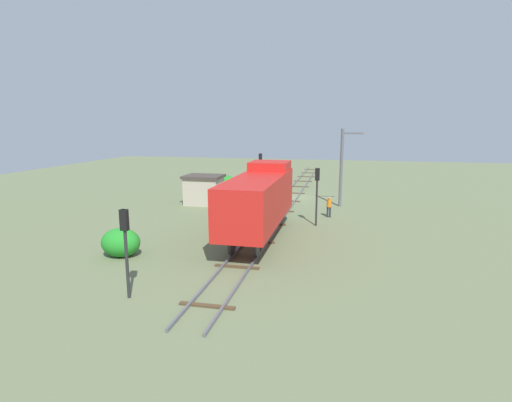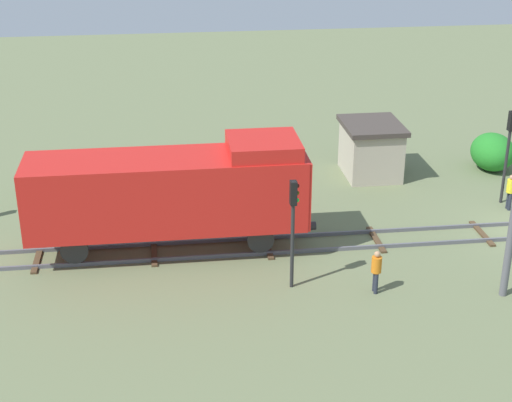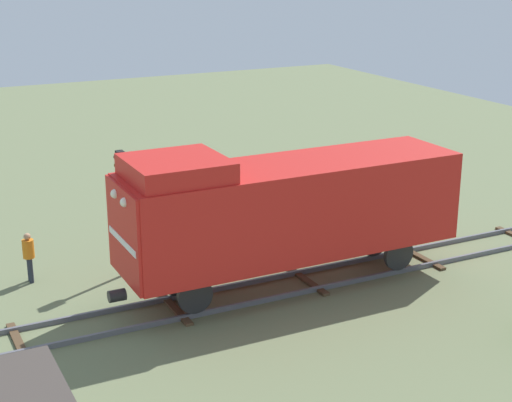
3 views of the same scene
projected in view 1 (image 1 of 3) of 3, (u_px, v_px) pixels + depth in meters
name	position (u px, v px, depth m)	size (l,w,h in m)	color
ground_plane	(291.00, 197.00, 41.13)	(90.00, 90.00, 0.00)	#66704C
railway_track	(291.00, 197.00, 41.12)	(2.40, 56.11, 0.16)	#595960
locomotive	(259.00, 197.00, 25.73)	(2.90, 11.60, 4.60)	red
traffic_signal_near	(260.00, 167.00, 41.13)	(0.32, 0.34, 4.45)	#262628
traffic_signal_mid	(317.00, 186.00, 29.08)	(0.32, 0.34, 4.29)	#262628
traffic_signal_far	(125.00, 237.00, 16.84)	(0.32, 0.34, 3.93)	#262628
worker_near_track	(268.00, 187.00, 41.35)	(0.38, 0.38, 1.70)	#262B38
worker_by_signal	(329.00, 205.00, 32.16)	(0.38, 0.38, 1.70)	#262B38
catenary_mast	(342.00, 166.00, 35.91)	(1.94, 0.28, 7.02)	#595960
relay_hut	(204.00, 189.00, 37.38)	(3.50, 2.90, 2.74)	#B2A893
bush_near	(121.00, 242.00, 22.64)	(2.25, 1.84, 1.63)	#228926
bush_mid	(225.00, 184.00, 43.61)	(2.65, 2.17, 1.93)	#237E26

